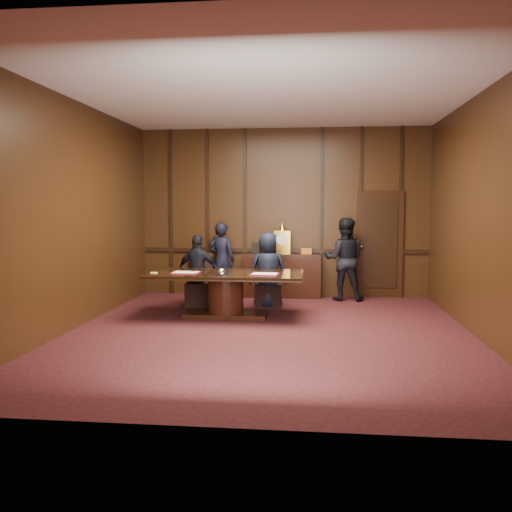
{
  "coord_description": "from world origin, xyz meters",
  "views": [
    {
      "loc": [
        0.67,
        -7.89,
        1.87
      ],
      "look_at": [
        -0.31,
        1.07,
        1.05
      ],
      "focal_mm": 38.0,
      "sensor_mm": 36.0,
      "label": 1
    }
  ],
  "objects": [
    {
      "name": "signatory_right",
      "position": [
        -0.17,
        1.89,
        0.71
      ],
      "size": [
        0.75,
        0.54,
        1.41
      ],
      "primitive_type": "imported",
      "rotation": [
        0.0,
        0.0,
        3.28
      ],
      "color": "black",
      "rests_on": "ground"
    },
    {
      "name": "room",
      "position": [
        0.07,
        0.14,
        1.72
      ],
      "size": [
        7.0,
        7.04,
        3.5
      ],
      "color": "black",
      "rests_on": "ground"
    },
    {
      "name": "inkstand",
      "position": [
        -0.82,
        0.64,
        0.81
      ],
      "size": [
        0.2,
        0.14,
        0.12
      ],
      "color": "white",
      "rests_on": "conference_table"
    },
    {
      "name": "signatory_left",
      "position": [
        -1.47,
        1.89,
        0.68
      ],
      "size": [
        0.83,
        0.42,
        1.36
      ],
      "primitive_type": "imported",
      "rotation": [
        0.0,
        0.0,
        3.03
      ],
      "color": "black",
      "rests_on": "ground"
    },
    {
      "name": "folder_right",
      "position": [
        -0.14,
        0.91,
        0.77
      ],
      "size": [
        0.49,
        0.37,
        0.02
      ],
      "rotation": [
        0.0,
        0.0,
        -0.09
      ],
      "color": "maroon",
      "rests_on": "conference_table"
    },
    {
      "name": "witness_left",
      "position": [
        -1.25,
        3.1,
        0.78
      ],
      "size": [
        0.64,
        0.51,
        1.56
      ],
      "primitive_type": "imported",
      "rotation": [
        0.0,
        0.0,
        2.88
      ],
      "color": "black",
      "rests_on": "ground"
    },
    {
      "name": "folder_left",
      "position": [
        -1.49,
        0.96,
        0.77
      ],
      "size": [
        0.47,
        0.34,
        0.02
      ],
      "rotation": [
        0.0,
        0.0,
        -0.02
      ],
      "color": "maroon",
      "rests_on": "conference_table"
    },
    {
      "name": "chair_right",
      "position": [
        -0.18,
        1.96,
        0.29
      ],
      "size": [
        0.51,
        0.51,
        0.99
      ],
      "rotation": [
        0.0,
        0.0,
        0.07
      ],
      "color": "black",
      "rests_on": "ground"
    },
    {
      "name": "witness_right",
      "position": [
        1.26,
        2.99,
        0.83
      ],
      "size": [
        0.84,
        0.67,
        1.65
      ],
      "primitive_type": "imported",
      "rotation": [
        0.0,
        0.0,
        3.09
      ],
      "color": "black",
      "rests_on": "ground"
    },
    {
      "name": "chair_left",
      "position": [
        -1.48,
        1.96,
        0.29
      ],
      "size": [
        0.53,
        0.53,
        0.99
      ],
      "rotation": [
        0.0,
        0.0,
        0.11
      ],
      "color": "black",
      "rests_on": "ground"
    },
    {
      "name": "conference_table",
      "position": [
        -0.82,
        1.09,
        0.51
      ],
      "size": [
        2.62,
        1.32,
        0.76
      ],
      "color": "black",
      "rests_on": "ground"
    },
    {
      "name": "sideboard",
      "position": [
        0.0,
        3.26,
        0.49
      ],
      "size": [
        1.6,
        0.45,
        1.54
      ],
      "color": "black",
      "rests_on": "ground"
    },
    {
      "name": "notepad",
      "position": [
        -2.01,
        0.89,
        0.77
      ],
      "size": [
        0.11,
        0.08,
        0.01
      ],
      "primitive_type": "cube",
      "rotation": [
        0.0,
        0.0,
        -0.14
      ],
      "color": "#FFF27C",
      "rests_on": "conference_table"
    }
  ]
}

